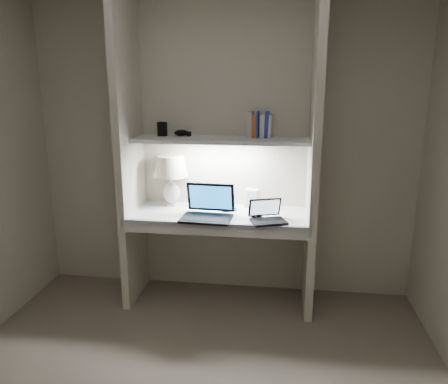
% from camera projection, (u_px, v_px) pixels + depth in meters
% --- Properties ---
extents(back_wall, '(3.20, 0.01, 2.50)m').
position_uv_depth(back_wall, '(224.00, 149.00, 3.68)').
color(back_wall, beige).
rests_on(back_wall, floor).
extents(alcove_panel_left, '(0.06, 0.55, 2.50)m').
position_uv_depth(alcove_panel_left, '(130.00, 152.00, 3.51)').
color(alcove_panel_left, beige).
rests_on(alcove_panel_left, floor).
extents(alcove_panel_right, '(0.06, 0.55, 2.50)m').
position_uv_depth(alcove_panel_right, '(314.00, 157.00, 3.32)').
color(alcove_panel_right, beige).
rests_on(alcove_panel_right, floor).
extents(desk, '(1.40, 0.55, 0.04)m').
position_uv_depth(desk, '(219.00, 215.00, 3.54)').
color(desk, white).
rests_on(desk, alcove_panel_left).
extents(desk_apron, '(1.46, 0.03, 0.10)m').
position_uv_depth(desk_apron, '(214.00, 229.00, 3.30)').
color(desk_apron, silver).
rests_on(desk_apron, desk).
extents(shelf, '(1.40, 0.36, 0.03)m').
position_uv_depth(shelf, '(221.00, 140.00, 3.48)').
color(shelf, silver).
rests_on(shelf, back_wall).
extents(strip_light, '(0.60, 0.04, 0.02)m').
position_uv_depth(strip_light, '(221.00, 143.00, 3.49)').
color(strip_light, white).
rests_on(strip_light, shelf).
extents(table_lamp, '(0.29, 0.29, 0.43)m').
position_uv_depth(table_lamp, '(171.00, 172.00, 3.69)').
color(table_lamp, white).
rests_on(table_lamp, desk).
extents(laptop_main, '(0.40, 0.35, 0.26)m').
position_uv_depth(laptop_main, '(208.00, 210.00, 3.41)').
color(laptop_main, black).
rests_on(laptop_main, desk).
extents(laptop_netbook, '(0.31, 0.30, 0.16)m').
position_uv_depth(laptop_netbook, '(267.00, 216.00, 3.32)').
color(laptop_netbook, black).
rests_on(laptop_netbook, desk).
extents(speaker, '(0.13, 0.11, 0.16)m').
position_uv_depth(speaker, '(252.00, 198.00, 3.68)').
color(speaker, silver).
rests_on(speaker, desk).
extents(mouse, '(0.11, 0.07, 0.04)m').
position_uv_depth(mouse, '(256.00, 215.00, 3.41)').
color(mouse, black).
rests_on(mouse, desk).
extents(cable_coil, '(0.12, 0.12, 0.01)m').
position_uv_depth(cable_coil, '(230.00, 209.00, 3.61)').
color(cable_coil, black).
rests_on(cable_coil, desk).
extents(sticky_note, '(0.10, 0.10, 0.00)m').
position_uv_depth(sticky_note, '(177.00, 209.00, 3.63)').
color(sticky_note, '#CFDE2E').
rests_on(sticky_note, desk).
extents(book_row, '(0.20, 0.14, 0.21)m').
position_uv_depth(book_row, '(259.00, 125.00, 3.51)').
color(book_row, silver).
rests_on(book_row, shelf).
extents(shelf_box, '(0.07, 0.06, 0.12)m').
position_uv_depth(shelf_box, '(162.00, 129.00, 3.60)').
color(shelf_box, black).
rests_on(shelf_box, shelf).
extents(shelf_gadget, '(0.14, 0.12, 0.05)m').
position_uv_depth(shelf_gadget, '(181.00, 133.00, 3.60)').
color(shelf_gadget, black).
rests_on(shelf_gadget, shelf).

